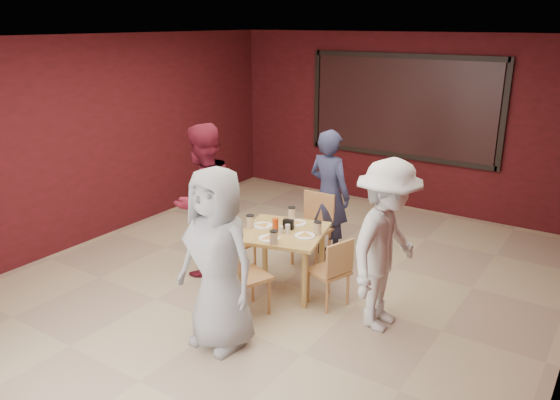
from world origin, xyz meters
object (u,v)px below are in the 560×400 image
Objects in this scene: chair_right at (333,269)px; diner_back at (329,194)px; diner_front at (217,259)px; diner_right at (386,246)px; chair_back at (314,224)px; chair_left at (231,237)px; diner_left at (203,200)px; chair_front at (241,273)px; dining_table at (283,238)px.

diner_back is at bearing 120.78° from chair_right.
chair_right is at bearing 69.49° from diner_front.
chair_back is at bearing 56.54° from diner_right.
diner_right is at bearing -3.04° from chair_left.
chair_right is 1.79m from diner_left.
chair_left is 2.07m from diner_right.
diner_right is at bearing 25.57° from chair_front.
chair_back is at bearing 134.31° from diner_left.
chair_right is (0.71, 0.69, -0.04)m from chair_front.
dining_table is 0.65× the size of diner_back.
diner_left is (-1.02, 0.61, 0.44)m from chair_front.
diner_front is 0.96× the size of diner_left.
dining_table reaches higher than chair_front.
diner_right is at bearing 89.03° from diner_left.
diner_front reaches higher than chair_front.
chair_back is 2.18m from diner_front.
diner_front is (0.21, -2.14, 0.38)m from chair_back.
chair_back is (-0.06, 1.60, 0.02)m from chair_front.
chair_right is (0.67, -0.06, -0.19)m from dining_table.
chair_left is at bearing -127.21° from chair_back.
diner_back reaches higher than chair_left.
diner_front is (0.87, -1.28, 0.41)m from chair_left.
diner_front reaches higher than chair_right.
diner_left is (-1.73, -0.08, 0.48)m from chair_right.
diner_left reaches higher than dining_table.
diner_right reaches higher than diner_back.
chair_front is at bearing 117.45° from diner_right.
dining_table is 0.62× the size of diner_front.
chair_right is at bearing -5.04° from dining_table.
diner_left reaches higher than diner_front.
diner_front reaches higher than diner_right.
chair_front is at bearing 109.77° from diner_front.
diner_left is at bearing -157.07° from chair_left.
chair_right is at bearing 130.99° from diner_back.
chair_front is 1.60m from chair_back.
diner_back reaches higher than dining_table.
diner_front is at bearing -84.64° from dining_table.
dining_table is 1.41× the size of chair_right.
diner_front is 1.01× the size of diner_right.
diner_right is (2.02, -0.11, 0.40)m from chair_left.
chair_left is at bearing 177.94° from chair_right.
diner_front is at bearing 103.75° from diner_back.
chair_front is 1.51m from diner_right.
chair_back is 1.08m from chair_left.
chair_left reaches higher than chair_right.
diner_back is (0.01, 1.86, 0.36)m from chair_front.
diner_left is at bearing -172.49° from dining_table.
diner_front is at bearing -73.92° from chair_front.
chair_front is 0.69m from diner_front.
dining_table is at bearing 86.71° from diner_right.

